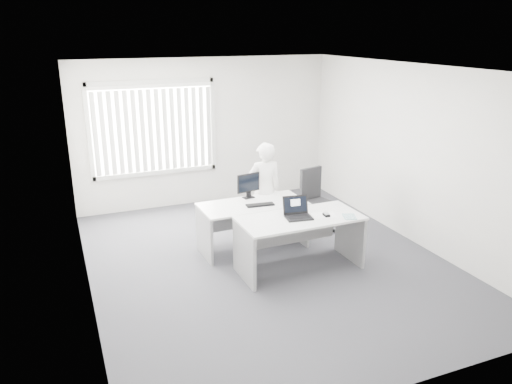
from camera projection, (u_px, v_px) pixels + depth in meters
name	position (u px, v px, depth m)	size (l,w,h in m)	color
ground	(267.00, 262.00, 7.40)	(6.00, 6.00, 0.00)	#4A4A51
wall_back	(205.00, 132.00, 9.60)	(5.00, 0.02, 2.80)	silver
wall_front	(406.00, 258.00, 4.33)	(5.00, 0.02, 2.80)	silver
wall_left	(80.00, 192.00, 6.06)	(0.02, 6.00, 2.80)	silver
wall_right	(413.00, 155.00, 7.87)	(0.02, 6.00, 2.80)	silver
ceiling	(269.00, 68.00, 6.53)	(5.00, 6.00, 0.02)	white
window	(154.00, 128.00, 9.16)	(2.32, 0.06, 1.76)	silver
blinds	(154.00, 131.00, 9.12)	(2.20, 0.10, 1.50)	white
desk_near	(300.00, 232.00, 7.02)	(1.75, 0.84, 0.79)	white
desk_far	(253.00, 216.00, 7.71)	(1.65, 0.81, 0.74)	white
office_chair	(316.00, 210.00, 8.57)	(0.71, 0.71, 1.05)	black
person	(264.00, 190.00, 8.14)	(0.58, 0.38, 1.58)	white
laptop	(299.00, 209.00, 6.87)	(0.36, 0.32, 0.28)	black
paper_sheet	(324.00, 215.00, 7.03)	(0.33, 0.23, 0.00)	white
mouse	(326.00, 214.00, 6.99)	(0.07, 0.12, 0.05)	silver
booklet	(350.00, 217.00, 6.96)	(0.17, 0.23, 0.01)	white
keyboard	(260.00, 205.00, 7.55)	(0.43, 0.14, 0.02)	black
monitor	(248.00, 186.00, 7.84)	(0.40, 0.12, 0.40)	black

